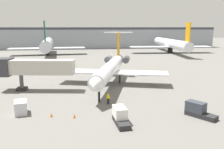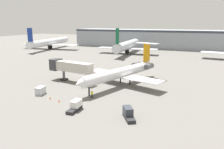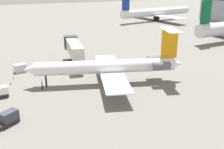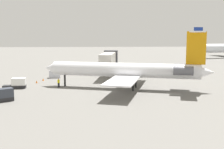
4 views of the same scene
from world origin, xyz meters
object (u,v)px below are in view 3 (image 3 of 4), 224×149
(ground_crew_marshaller, at_px, (42,85))
(traffic_cone_mid, at_px, (13,78))
(baggage_tug_lead, at_px, (7,119))
(traffic_cone_near, at_px, (11,83))
(parked_airliner_west_end, at_px, (156,12))
(jet_bridge, at_px, (73,47))
(cargo_container_uld, at_px, (20,68))
(regional_jet, at_px, (111,66))

(ground_crew_marshaller, bearing_deg, traffic_cone_mid, -152.13)
(baggage_tug_lead, relative_size, traffic_cone_near, 7.47)
(ground_crew_marshaller, relative_size, parked_airliner_west_end, 0.04)
(jet_bridge, height_order, traffic_cone_mid, jet_bridge)
(cargo_container_uld, bearing_deg, jet_bridge, 93.04)
(regional_jet, height_order, traffic_cone_mid, regional_jet)
(jet_bridge, distance_m, ground_crew_marshaller, 16.69)
(ground_crew_marshaller, xyz_separation_m, cargo_container_uld, (-12.17, -2.38, 0.02))
(traffic_cone_near, bearing_deg, traffic_cone_mid, 164.81)
(traffic_cone_near, xyz_separation_m, parked_airliner_west_end, (-61.03, 74.29, 3.90))
(regional_jet, bearing_deg, ground_crew_marshaller, -100.58)
(baggage_tug_lead, xyz_separation_m, traffic_cone_mid, (-18.87, 2.63, -0.56))
(jet_bridge, xyz_separation_m, ground_crew_marshaller, (12.83, -10.12, -3.39))
(jet_bridge, distance_m, parked_airliner_west_end, 79.59)
(traffic_cone_mid, bearing_deg, traffic_cone_near, -15.19)
(baggage_tug_lead, bearing_deg, jet_bridge, 144.33)
(jet_bridge, distance_m, baggage_tug_lead, 29.34)
(regional_jet, distance_m, cargo_container_uld, 21.27)
(cargo_container_uld, height_order, traffic_cone_mid, cargo_container_uld)
(cargo_container_uld, relative_size, traffic_cone_near, 4.94)
(parked_airliner_west_end, bearing_deg, cargo_container_uld, -53.02)
(jet_bridge, height_order, cargo_container_uld, jet_bridge)
(parked_airliner_west_end, bearing_deg, regional_jet, -39.44)
(jet_bridge, relative_size, traffic_cone_near, 25.68)
(regional_jet, relative_size, cargo_container_uld, 11.10)
(regional_jet, relative_size, baggage_tug_lead, 7.33)
(regional_jet, height_order, cargo_container_uld, regional_jet)
(jet_bridge, bearing_deg, baggage_tug_lead, -35.67)
(regional_jet, bearing_deg, traffic_cone_mid, -121.35)
(parked_airliner_west_end, bearing_deg, traffic_cone_near, -50.60)
(regional_jet, xyz_separation_m, traffic_cone_near, (-7.48, -17.93, -3.24))
(jet_bridge, height_order, ground_crew_marshaller, jet_bridge)
(jet_bridge, relative_size, traffic_cone_mid, 25.68)
(baggage_tug_lead, bearing_deg, ground_crew_marshaller, 147.61)
(cargo_container_uld, xyz_separation_m, traffic_cone_near, (7.09, -2.66, -0.61))
(cargo_container_uld, distance_m, traffic_cone_mid, 4.58)
(jet_bridge, relative_size, ground_crew_marshaller, 8.36)
(baggage_tug_lead, bearing_deg, parked_airliner_west_end, 135.31)
(traffic_cone_near, bearing_deg, cargo_container_uld, 159.40)
(traffic_cone_mid, bearing_deg, ground_crew_marshaller, 27.87)
(regional_jet, bearing_deg, jet_bridge, -169.71)
(jet_bridge, distance_m, traffic_cone_near, 17.49)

